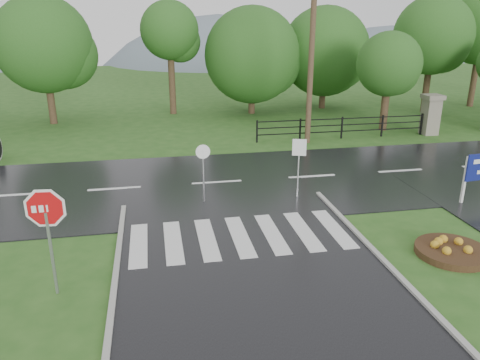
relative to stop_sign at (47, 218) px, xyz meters
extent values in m
plane|color=#2B571D|center=(4.90, -2.89, -1.98)|extent=(120.00, 120.00, 0.00)
cube|color=black|center=(4.90, 7.11, -1.98)|extent=(90.00, 8.00, 0.04)
cube|color=silver|center=(1.90, 2.11, -1.92)|extent=(0.50, 2.80, 0.02)
cube|color=silver|center=(2.90, 2.11, -1.92)|extent=(0.50, 2.80, 0.02)
cube|color=silver|center=(3.90, 2.11, -1.92)|extent=(0.50, 2.80, 0.02)
cube|color=silver|center=(4.90, 2.11, -1.92)|extent=(0.50, 2.80, 0.02)
cube|color=silver|center=(5.90, 2.11, -1.92)|extent=(0.50, 2.80, 0.02)
cube|color=silver|center=(6.90, 2.11, -1.92)|extent=(0.50, 2.80, 0.02)
cube|color=silver|center=(7.90, 2.11, -1.92)|extent=(0.50, 2.80, 0.02)
cube|color=gray|center=(17.90, 13.11, -0.98)|extent=(0.80, 0.80, 2.00)
cube|color=#6B6659|center=(17.90, 13.11, 0.14)|extent=(1.00, 1.00, 0.24)
cube|color=black|center=(12.65, 13.11, -1.58)|extent=(9.50, 0.05, 0.05)
cube|color=black|center=(12.65, 13.11, -1.23)|extent=(9.50, 0.05, 0.05)
cube|color=black|center=(12.65, 13.11, -0.88)|extent=(9.50, 0.05, 0.05)
cube|color=black|center=(7.90, 13.11, -1.38)|extent=(0.08, 0.08, 1.20)
cube|color=black|center=(17.40, 13.11, -1.38)|extent=(0.08, 0.08, 1.20)
sphere|color=slate|center=(12.90, 62.11, -19.26)|extent=(48.00, 48.00, 48.00)
sphere|color=slate|center=(40.90, 62.11, -14.94)|extent=(36.00, 36.00, 36.00)
cube|color=#939399|center=(0.00, 0.00, -0.92)|extent=(0.06, 0.06, 2.11)
cylinder|color=white|center=(0.00, 0.01, 0.24)|extent=(1.27, 0.14, 1.27)
cylinder|color=red|center=(0.00, 0.00, 0.24)|extent=(1.10, 0.13, 1.10)
cube|color=silver|center=(13.19, 3.34, -1.09)|extent=(0.10, 0.10, 1.76)
cylinder|color=#332111|center=(10.56, -0.04, -1.88)|extent=(2.01, 2.01, 0.20)
cube|color=#939399|center=(7.59, 4.97, -0.93)|extent=(0.04, 0.04, 2.10)
cube|color=white|center=(7.59, 4.95, -0.04)|extent=(0.48, 0.17, 0.61)
cylinder|color=#939399|center=(4.16, 5.11, -0.97)|extent=(0.06, 0.06, 2.02)
cylinder|color=white|center=(4.16, 5.09, -0.06)|extent=(0.50, 0.03, 0.50)
cylinder|color=#473523|center=(10.53, 12.61, 2.29)|extent=(0.28, 0.28, 8.54)
cylinder|color=#3D2B1C|center=(15.85, 14.61, -0.39)|extent=(0.44, 0.44, 3.17)
sphere|color=#205119|center=(15.85, 14.61, 1.83)|extent=(3.64, 3.64, 3.64)
camera|label=1|loc=(2.53, -10.44, 4.35)|focal=35.00mm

